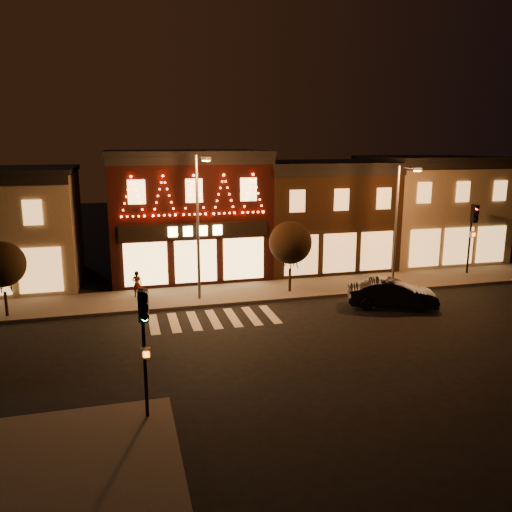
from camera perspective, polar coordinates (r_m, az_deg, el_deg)
name	(u,v)px	position (r m, az deg, el deg)	size (l,w,h in m)	color
ground	(230,349)	(22.74, -2.90, -10.25)	(120.00, 120.00, 0.00)	black
sidewalk_far	(235,293)	(30.49, -2.35, -4.14)	(44.00, 4.00, 0.15)	#47423D
sidewalk_near	(49,478)	(15.82, -21.96, -21.85)	(7.00, 7.00, 0.15)	#47423D
building_pulp	(186,213)	(35.09, -7.74, 4.78)	(10.20, 8.34, 8.30)	black
building_right_a	(318,214)	(37.51, 6.86, 4.67)	(9.20, 8.28, 7.50)	#362213
building_right_b	(428,208)	(41.65, 18.50, 5.09)	(9.20, 8.28, 7.80)	#786C55
traffic_signal_near	(144,329)	(16.33, -12.31, -7.88)	(0.34, 0.45, 4.28)	black
traffic_signal_far	(473,224)	(37.00, 22.90, 3.26)	(0.36, 0.53, 4.69)	black
streetlamp_mid	(199,217)	(28.15, -6.35, 4.34)	(0.63, 1.83, 7.99)	#59595E
streetlamp_right	(399,218)	(31.55, 15.55, 4.11)	(0.64, 1.68, 7.32)	#59595E
tree_left	(2,264)	(28.59, -26.35, -0.85)	(2.30, 2.30, 3.84)	black
tree_right	(290,243)	(29.99, 3.83, 1.50)	(2.51, 2.51, 4.20)	black
dark_sedan	(392,294)	(28.84, 14.87, -4.07)	(1.65, 4.72, 1.55)	black
pedestrian	(137,284)	(30.07, -13.06, -3.04)	(0.56, 0.37, 1.53)	gray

